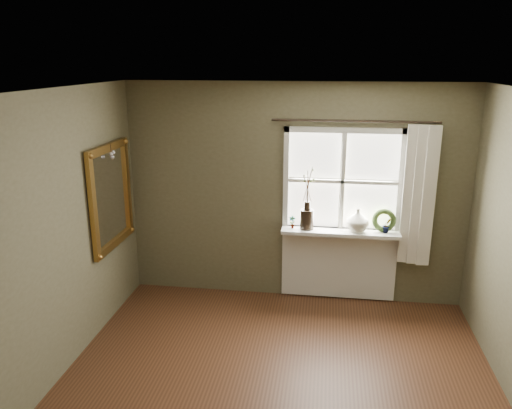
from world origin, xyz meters
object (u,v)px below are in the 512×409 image
Objects in this scene: wreath at (384,223)px; gilt_mirror at (111,196)px; dark_jug at (307,219)px; cream_vase at (358,220)px.

gilt_mirror reaches higher than wreath.
wreath is at bearing 2.60° from dark_jug.
dark_jug is 2.23m from gilt_mirror.
gilt_mirror is at bearing -164.86° from dark_jug.
gilt_mirror reaches higher than cream_vase.
cream_vase reaches higher than wreath.
cream_vase is at bearing -169.60° from wreath.
gilt_mirror is at bearing -168.01° from cream_vase.
wreath is 3.09m from gilt_mirror.
gilt_mirror is (-3.00, -0.61, 0.37)m from wreath.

